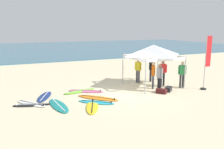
% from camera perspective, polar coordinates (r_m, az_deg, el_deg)
% --- Properties ---
extents(ground_plane, '(80.00, 80.00, 0.00)m').
position_cam_1_polar(ground_plane, '(14.44, 3.29, -4.35)').
color(ground_plane, beige).
extents(sea, '(80.00, 36.00, 0.10)m').
position_cam_1_polar(sea, '(45.39, -16.29, 5.93)').
color(sea, '#386B84').
rests_on(sea, ground).
extents(canopy_tent, '(3.04, 3.04, 2.75)m').
position_cam_1_polar(canopy_tent, '(15.86, 9.78, 5.69)').
color(canopy_tent, '#B7B7BC').
rests_on(canopy_tent, ground).
extents(surfboard_orange, '(2.12, 2.28, 0.19)m').
position_cam_1_polar(surfboard_orange, '(13.29, -3.38, -5.56)').
color(surfboard_orange, orange).
rests_on(surfboard_orange, ground).
extents(surfboard_navy, '(1.38, 2.25, 0.19)m').
position_cam_1_polar(surfboard_navy, '(14.06, -15.78, -5.04)').
color(surfboard_navy, navy).
rests_on(surfboard_navy, ground).
extents(surfboard_teal, '(0.83, 2.53, 0.19)m').
position_cam_1_polar(surfboard_teal, '(12.33, -12.61, -7.17)').
color(surfboard_teal, '#19847F').
rests_on(surfboard_teal, ground).
extents(surfboard_yellow, '(1.37, 2.27, 0.19)m').
position_cam_1_polar(surfboard_yellow, '(11.91, -4.70, -7.60)').
color(surfboard_yellow, yellow).
rests_on(surfboard_yellow, ground).
extents(surfboard_pink, '(2.14, 1.72, 0.19)m').
position_cam_1_polar(surfboard_pink, '(14.73, -6.19, -3.93)').
color(surfboard_pink, pink).
rests_on(surfboard_pink, ground).
extents(surfboard_cyan, '(1.83, 1.68, 0.19)m').
position_cam_1_polar(surfboard_cyan, '(12.55, -3.72, -6.59)').
color(surfboard_cyan, '#23B2CC').
rests_on(surfboard_cyan, ground).
extents(surfboard_black, '(1.90, 0.94, 0.19)m').
position_cam_1_polar(surfboard_black, '(12.77, -18.61, -6.85)').
color(surfboard_black, black).
rests_on(surfboard_black, ground).
extents(surfboard_lime, '(2.23, 1.11, 0.19)m').
position_cam_1_polar(surfboard_lime, '(14.75, -7.74, -3.95)').
color(surfboard_lime, '#7AD12D').
rests_on(surfboard_lime, ground).
extents(surfboard_white, '(1.59, 1.95, 0.19)m').
position_cam_1_polar(surfboard_white, '(12.96, -18.53, -6.58)').
color(surfboard_white, white).
rests_on(surfboard_white, ground).
extents(person_red, '(0.49, 0.37, 1.71)m').
position_cam_1_polar(person_red, '(16.33, 11.97, 0.81)').
color(person_red, black).
rests_on(person_red, ground).
extents(person_black, '(0.35, 0.51, 1.71)m').
position_cam_1_polar(person_black, '(17.38, 9.22, 1.52)').
color(person_black, '#2D2D33').
rests_on(person_black, ground).
extents(person_yellow, '(0.35, 0.51, 1.71)m').
position_cam_1_polar(person_yellow, '(16.96, 6.21, 1.37)').
color(person_yellow, '#383842').
rests_on(person_yellow, ground).
extents(person_orange, '(0.39, 0.46, 1.71)m').
position_cam_1_polar(person_orange, '(15.36, 9.79, 0.24)').
color(person_orange, '#383842').
rests_on(person_orange, ground).
extents(person_green, '(0.53, 0.31, 1.71)m').
position_cam_1_polar(person_green, '(16.06, 16.35, 0.42)').
color(person_green, '#2D2D33').
rests_on(person_green, ground).
extents(person_grey, '(0.23, 0.55, 1.71)m').
position_cam_1_polar(person_grey, '(14.63, 11.26, -0.36)').
color(person_grey, black).
rests_on(person_grey, ground).
extents(banner_flag, '(0.60, 0.36, 3.40)m').
position_cam_1_polar(banner_flag, '(16.01, 21.55, 2.18)').
color(banner_flag, '#99999E').
rests_on(banner_flag, ground).
extents(gear_bag_near_tent, '(0.59, 0.68, 0.28)m').
position_cam_1_polar(gear_bag_near_tent, '(14.55, 11.66, -3.88)').
color(gear_bag_near_tent, '#4C1919').
rests_on(gear_bag_near_tent, ground).
extents(gear_bag_by_pole, '(0.67, 0.63, 0.28)m').
position_cam_1_polar(gear_bag_by_pole, '(15.10, 13.27, -3.39)').
color(gear_bag_by_pole, '#232328').
rests_on(gear_bag_by_pole, ground).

